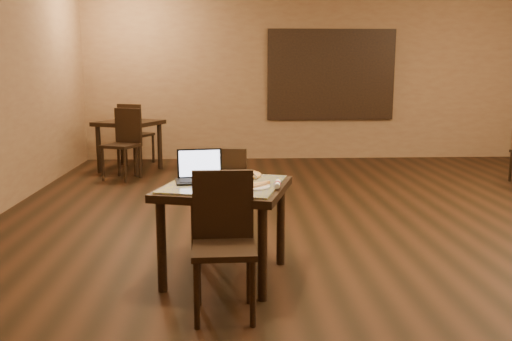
{
  "coord_description": "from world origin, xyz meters",
  "views": [
    {
      "loc": [
        -1.34,
        -5.04,
        1.62
      ],
      "look_at": [
        -1.15,
        -0.86,
        0.85
      ],
      "focal_mm": 38.0,
      "sensor_mm": 36.0,
      "label": 1
    }
  ],
  "objects_px": {
    "chair_main_far": "(224,193)",
    "other_table_b_chair_far": "(134,130)",
    "tiled_table": "(225,196)",
    "laptop": "(199,173)",
    "other_table_b_chair_near": "(124,139)",
    "chair_main_near": "(224,234)",
    "other_table_b": "(129,130)",
    "pizza_pan": "(240,177)"
  },
  "relations": [
    {
      "from": "chair_main_far",
      "to": "other_table_b_chair_far",
      "type": "relative_size",
      "value": 0.91
    },
    {
      "from": "tiled_table",
      "to": "laptop",
      "type": "relative_size",
      "value": 2.88
    },
    {
      "from": "chair_main_far",
      "to": "other_table_b_chair_near",
      "type": "xyz_separation_m",
      "value": [
        -1.56,
        3.51,
        0.06
      ]
    },
    {
      "from": "chair_main_near",
      "to": "other_table_b",
      "type": "relative_size",
      "value": 0.83
    },
    {
      "from": "tiled_table",
      "to": "other_table_b_chair_far",
      "type": "distance_m",
      "value": 5.63
    },
    {
      "from": "chair_main_near",
      "to": "laptop",
      "type": "xyz_separation_m",
      "value": [
        -0.2,
        0.72,
        0.29
      ]
    },
    {
      "from": "chair_main_far",
      "to": "other_table_b_chair_near",
      "type": "bearing_deg",
      "value": -59.21
    },
    {
      "from": "chair_main_far",
      "to": "other_table_b_chair_far",
      "type": "distance_m",
      "value": 5.04
    },
    {
      "from": "tiled_table",
      "to": "laptop",
      "type": "height_order",
      "value": "laptop"
    },
    {
      "from": "tiled_table",
      "to": "other_table_b_chair_near",
      "type": "xyz_separation_m",
      "value": [
        -1.57,
        4.13,
        -0.06
      ]
    },
    {
      "from": "laptop",
      "to": "other_table_b_chair_far",
      "type": "distance_m",
      "value": 5.47
    },
    {
      "from": "chair_main_near",
      "to": "pizza_pan",
      "type": "bearing_deg",
      "value": 80.1
    },
    {
      "from": "tiled_table",
      "to": "chair_main_near",
      "type": "bearing_deg",
      "value": -75.2
    },
    {
      "from": "pizza_pan",
      "to": "chair_main_far",
      "type": "bearing_deg",
      "value": 109.09
    },
    {
      "from": "chair_main_near",
      "to": "chair_main_far",
      "type": "distance_m",
      "value": 1.23
    },
    {
      "from": "chair_main_far",
      "to": "laptop",
      "type": "distance_m",
      "value": 0.61
    },
    {
      "from": "chair_main_near",
      "to": "other_table_b_chair_near",
      "type": "relative_size",
      "value": 0.9
    },
    {
      "from": "chair_main_near",
      "to": "laptop",
      "type": "height_order",
      "value": "laptop"
    },
    {
      "from": "laptop",
      "to": "chair_main_near",
      "type": "bearing_deg",
      "value": -83.23
    },
    {
      "from": "chair_main_near",
      "to": "other_table_b_chair_far",
      "type": "distance_m",
      "value": 6.22
    },
    {
      "from": "chair_main_near",
      "to": "pizza_pan",
      "type": "relative_size",
      "value": 2.85
    },
    {
      "from": "tiled_table",
      "to": "chair_main_far",
      "type": "distance_m",
      "value": 0.63
    },
    {
      "from": "other_table_b",
      "to": "pizza_pan",
      "type": "bearing_deg",
      "value": -44.54
    },
    {
      "from": "other_table_b_chair_near",
      "to": "chair_main_near",
      "type": "bearing_deg",
      "value": -47.21
    },
    {
      "from": "tiled_table",
      "to": "laptop",
      "type": "distance_m",
      "value": 0.28
    },
    {
      "from": "tiled_table",
      "to": "other_table_b_chair_far",
      "type": "relative_size",
      "value": 1.06
    },
    {
      "from": "tiled_table",
      "to": "other_table_b",
      "type": "distance_m",
      "value": 5.02
    },
    {
      "from": "pizza_pan",
      "to": "other_table_b",
      "type": "xyz_separation_m",
      "value": [
        -1.72,
        4.51,
        -0.09
      ]
    },
    {
      "from": "chair_main_near",
      "to": "chair_main_far",
      "type": "bearing_deg",
      "value": 88.6
    },
    {
      "from": "pizza_pan",
      "to": "other_table_b_chair_far",
      "type": "relative_size",
      "value": 0.32
    },
    {
      "from": "chair_main_far",
      "to": "other_table_b_chair_far",
      "type": "bearing_deg",
      "value": -64.19
    },
    {
      "from": "tiled_table",
      "to": "other_table_b_chair_near",
      "type": "relative_size",
      "value": 1.06
    },
    {
      "from": "other_table_b_chair_far",
      "to": "tiled_table",
      "type": "bearing_deg",
      "value": 131.53
    },
    {
      "from": "chair_main_far",
      "to": "pizza_pan",
      "type": "relative_size",
      "value": 2.86
    },
    {
      "from": "chair_main_near",
      "to": "other_table_b",
      "type": "bearing_deg",
      "value": 104.86
    },
    {
      "from": "tiled_table",
      "to": "chair_main_near",
      "type": "distance_m",
      "value": 0.63
    },
    {
      "from": "chair_main_far",
      "to": "other_table_b",
      "type": "bearing_deg",
      "value": -62.04
    },
    {
      "from": "pizza_pan",
      "to": "other_table_b_chair_near",
      "type": "relative_size",
      "value": 0.32
    },
    {
      "from": "tiled_table",
      "to": "other_table_b_chair_far",
      "type": "bearing_deg",
      "value": 122.02
    },
    {
      "from": "laptop",
      "to": "other_table_b_chair_near",
      "type": "distance_m",
      "value": 4.25
    },
    {
      "from": "chair_main_near",
      "to": "tiled_table",
      "type": "bearing_deg",
      "value": 88.01
    },
    {
      "from": "laptop",
      "to": "pizza_pan",
      "type": "height_order",
      "value": "laptop"
    }
  ]
}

